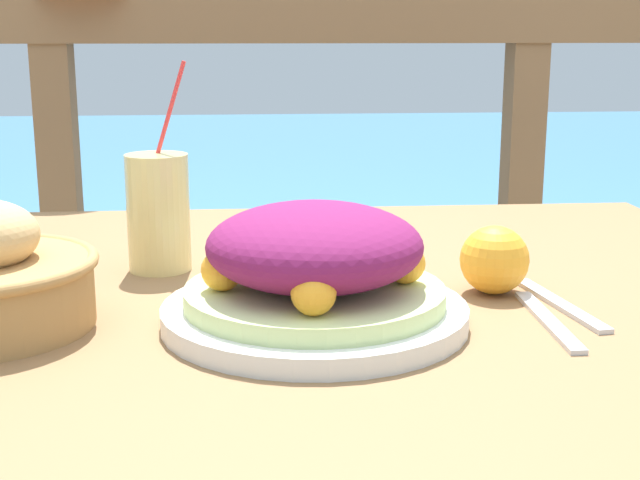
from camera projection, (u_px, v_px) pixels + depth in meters
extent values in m
cube|color=olive|center=(339.00, 313.00, 0.96)|extent=(1.06, 0.97, 0.04)
cube|color=olive|center=(19.00, 464.00, 1.42)|extent=(0.06, 0.06, 0.72)
cube|color=olive|center=(588.00, 442.00, 1.50)|extent=(0.06, 0.06, 0.72)
cube|color=brown|center=(295.00, 19.00, 1.68)|extent=(2.80, 0.08, 0.09)
cube|color=brown|center=(69.00, 303.00, 1.77)|extent=(0.07, 0.07, 1.01)
cube|color=brown|center=(515.00, 292.00, 1.85)|extent=(0.07, 0.07, 1.01)
cube|color=teal|center=(267.00, 200.00, 4.30)|extent=(12.00, 4.00, 0.46)
cylinder|color=silver|center=(315.00, 314.00, 0.86)|extent=(0.30, 0.30, 0.02)
cylinder|color=#C6DB8E|center=(315.00, 295.00, 0.86)|extent=(0.25, 0.25, 0.02)
ellipsoid|color=#72194C|center=(315.00, 246.00, 0.85)|extent=(0.21, 0.21, 0.08)
sphere|color=#F9A328|center=(405.00, 263.00, 0.86)|extent=(0.04, 0.04, 0.04)
sphere|color=#F9A328|center=(331.00, 245.00, 0.93)|extent=(0.04, 0.04, 0.04)
sphere|color=#F9A328|center=(222.00, 270.00, 0.84)|extent=(0.04, 0.04, 0.04)
sphere|color=#F9A328|center=(314.00, 293.00, 0.76)|extent=(0.04, 0.04, 0.04)
cylinder|color=#DBCC7F|center=(158.00, 213.00, 1.04)|extent=(0.07, 0.07, 0.14)
cylinder|color=red|center=(158.00, 152.00, 1.04)|extent=(0.07, 0.02, 0.21)
cube|color=silver|center=(548.00, 320.00, 0.87)|extent=(0.02, 0.18, 0.00)
cube|color=silver|center=(560.00, 304.00, 0.92)|extent=(0.04, 0.18, 0.00)
sphere|color=#F9A328|center=(494.00, 260.00, 0.96)|extent=(0.07, 0.07, 0.07)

